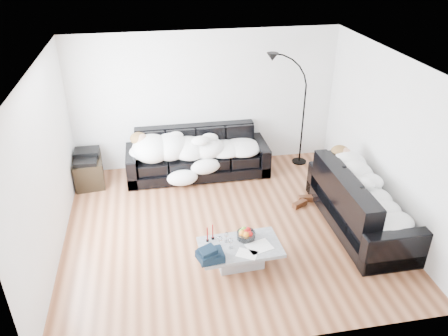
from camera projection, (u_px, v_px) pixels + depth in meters
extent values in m
plane|color=brown|center=(227.00, 227.00, 6.90)|extent=(5.00, 5.00, 0.00)
cube|color=silver|center=(206.00, 100.00, 8.22)|extent=(5.00, 0.02, 2.60)
cube|color=silver|center=(46.00, 168.00, 5.89)|extent=(0.02, 4.50, 2.60)
cube|color=silver|center=(388.00, 140.00, 6.67)|extent=(0.02, 4.50, 2.60)
plane|color=white|center=(228.00, 64.00, 5.65)|extent=(5.00, 5.00, 0.00)
cube|color=black|center=(198.00, 153.00, 8.20)|extent=(2.64, 0.91, 0.86)
cube|color=black|center=(363.00, 201.00, 6.73)|extent=(0.97, 2.26, 0.91)
ellipsoid|color=#0E674A|center=(343.00, 165.00, 7.20)|extent=(0.42, 0.38, 0.20)
cube|color=#939699|center=(240.00, 255.00, 6.06)|extent=(1.14, 0.70, 0.32)
cylinder|color=white|center=(246.00, 234.00, 6.09)|extent=(0.30, 0.30, 0.16)
cylinder|color=white|center=(227.00, 237.00, 6.03)|extent=(0.07, 0.07, 0.15)
cylinder|color=white|center=(220.00, 242.00, 5.92)|extent=(0.08, 0.08, 0.17)
cylinder|color=white|center=(231.00, 243.00, 5.90)|extent=(0.08, 0.08, 0.16)
cylinder|color=maroon|center=(207.00, 235.00, 6.01)|extent=(0.05, 0.05, 0.23)
cylinder|color=maroon|center=(213.00, 232.00, 6.06)|extent=(0.05, 0.05, 0.24)
cube|color=silver|center=(259.00, 246.00, 5.96)|extent=(0.39, 0.34, 0.01)
cube|color=silver|center=(247.00, 254.00, 5.83)|extent=(0.33, 0.30, 0.01)
cube|color=black|center=(89.00, 171.00, 7.98)|extent=(0.57, 0.78, 0.50)
cube|color=black|center=(86.00, 155.00, 7.83)|extent=(0.44, 0.35, 0.13)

